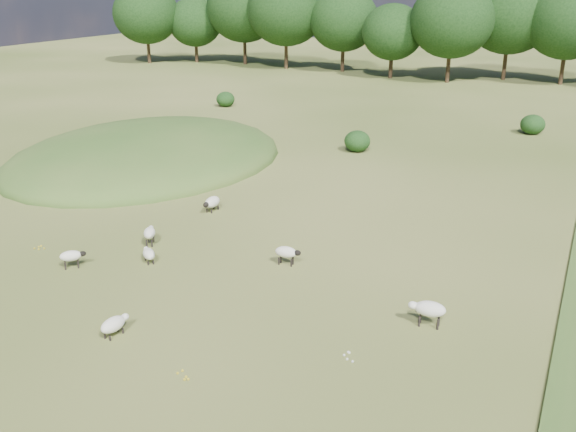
% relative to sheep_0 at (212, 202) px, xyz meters
% --- Properties ---
extents(ground, '(160.00, 160.00, 0.00)m').
position_rel_sheep_0_xyz_m(ground, '(2.90, 14.62, -0.47)').
color(ground, '#3A5119').
rests_on(ground, ground).
extents(mound, '(16.00, 20.00, 4.00)m').
position_rel_sheep_0_xyz_m(mound, '(-9.10, 6.62, -0.47)').
color(mound, '#33561E').
rests_on(mound, ground).
extents(treeline, '(96.28, 14.66, 11.70)m').
position_rel_sheep_0_xyz_m(treeline, '(1.84, 50.05, 6.10)').
color(treeline, black).
rests_on(treeline, ground).
extents(shrubs, '(28.02, 12.35, 1.47)m').
position_rel_sheep_0_xyz_m(shrubs, '(1.34, 21.13, 0.24)').
color(shrubs, black).
rests_on(shrubs, ground).
extents(sheep_0, '(0.57, 1.28, 0.74)m').
position_rel_sheep_0_xyz_m(sheep_0, '(0.00, 0.00, 0.00)').
color(sheep_0, beige).
rests_on(sheep_0, ground).
extents(sheep_1, '(0.96, 0.95, 0.74)m').
position_rel_sheep_0_xyz_m(sheep_1, '(-1.43, -8.15, 0.05)').
color(sheep_1, beige).
rests_on(sheep_1, ground).
extents(sheep_2, '(1.12, 0.58, 0.79)m').
position_rel_sheep_0_xyz_m(sheep_2, '(6.18, -4.11, 0.09)').
color(sheep_2, beige).
rests_on(sheep_2, ground).
extents(sheep_3, '(1.29, 0.66, 0.91)m').
position_rel_sheep_0_xyz_m(sheep_3, '(12.57, -6.43, 0.17)').
color(sheep_3, beige).
rests_on(sheep_3, ground).
extents(sheep_4, '(0.61, 1.17, 0.66)m').
position_rel_sheep_0_xyz_m(sheep_4, '(3.56, -11.51, -0.05)').
color(sheep_4, beige).
rests_on(sheep_4, ground).
extents(sheep_5, '(0.86, 1.12, 0.79)m').
position_rel_sheep_0_xyz_m(sheep_5, '(-0.12, -4.83, 0.08)').
color(sheep_5, beige).
rests_on(sheep_5, ground).
extents(sheep_6, '(1.00, 0.90, 0.59)m').
position_rel_sheep_0_xyz_m(sheep_6, '(0.99, -6.36, -0.09)').
color(sheep_6, beige).
rests_on(sheep_6, ground).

